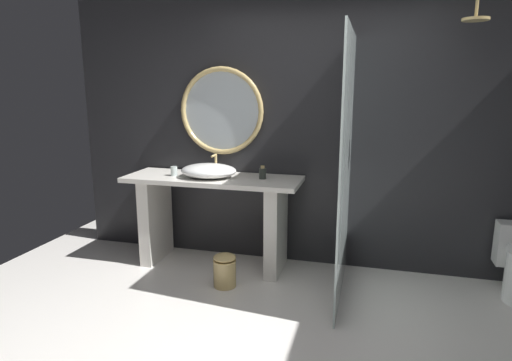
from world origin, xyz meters
The scene contains 9 objects.
back_wall_panel centered at (0.00, 1.90, 1.30)m, with size 4.80×0.10×2.60m, color #232326.
vanity_counter centered at (-0.84, 1.54, 0.55)m, with size 1.68×0.59×0.89m.
vessel_sink centered at (-0.87, 1.50, 0.95)m, with size 0.53×0.43×0.20m.
tumbler_cup centered at (-1.22, 1.49, 0.93)m, with size 0.06×0.06×0.09m, color silver.
soap_dispenser centered at (-0.36, 1.57, 0.94)m, with size 0.07×0.07×0.12m.
round_wall_mirror centered at (-0.84, 1.81, 1.49)m, with size 0.86×0.05×0.86m.
shower_glass_panel centered at (0.41, 1.25, 1.08)m, with size 0.02×1.20×2.16m, color silver.
rain_shower_head centered at (1.30, 1.48, 2.24)m, with size 0.20×0.20×0.29m.
waste_bin centered at (-0.58, 1.10, 0.15)m, with size 0.20×0.20×0.30m.
Camera 1 is at (0.62, -2.27, 1.72)m, focal length 30.59 mm.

